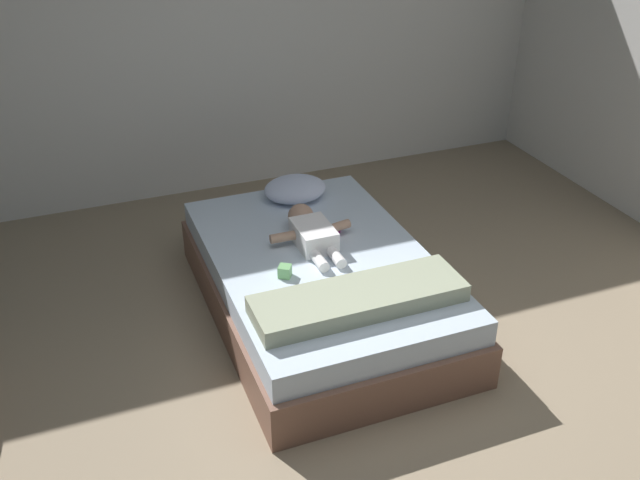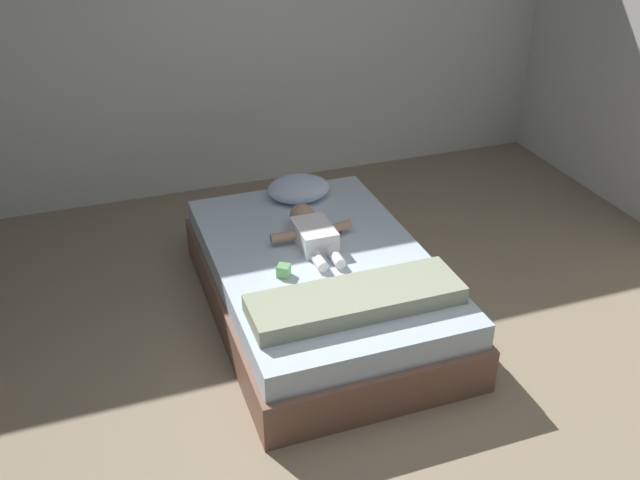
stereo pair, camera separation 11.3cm
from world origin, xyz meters
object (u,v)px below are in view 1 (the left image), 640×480
baby (311,232)px  toy_block (285,271)px  toothbrush (339,231)px  pillow (295,189)px  bed (320,285)px

baby → toy_block: size_ratio=6.58×
toothbrush → pillow: bearing=101.3°
bed → baby: (0.01, 0.17, 0.28)m
bed → baby: bearing=88.0°
toy_block → baby: bearing=48.9°
toothbrush → bed: bearing=-135.1°
bed → toy_block: bearing=-151.3°
bed → toy_block: 0.39m
toothbrush → toy_block: toy_block is taller
pillow → bed: bearing=-98.4°
baby → pillow: bearing=79.8°
toothbrush → toy_block: bearing=-143.2°
baby → toy_block: 0.42m
pillow → toothbrush: 0.54m
baby → toy_block: baby is taller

